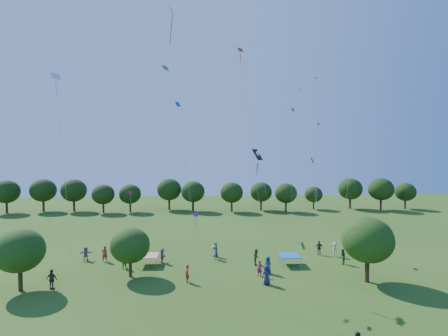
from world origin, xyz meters
The scene contains 36 objects.
near_tree_west centered at (-18.28, 14.71, 3.63)m, with size 4.31×4.31×5.58m.
near_tree_north centered at (-9.11, 17.54, 3.16)m, with size 3.90×3.90×4.92m.
near_tree_east centered at (13.76, 14.65, 4.06)m, with size 4.83×4.83×6.24m.
treeline centered at (-1.73, 55.43, 4.09)m, with size 88.01×8.77×6.77m.
tent_red_stripe centered at (-7.91, 20.99, 1.04)m, with size 2.20×2.20×1.10m.
tent_blue centered at (7.61, 20.02, 1.04)m, with size 2.20×2.20×1.10m.
crowd_person_0 centered at (4.73, 17.53, 0.89)m, with size 0.88×0.48×1.79m, color navy.
crowd_person_1 centered at (-3.43, 15.65, 0.85)m, with size 0.63×0.41×1.69m, color maroon.
crowd_person_2 centered at (4.00, 20.33, 0.87)m, with size 0.86×0.46×1.74m, color #265927.
crowd_person_3 centered at (-0.57, 22.65, 0.83)m, with size 1.08×0.49×1.65m, color tan.
crowd_person_4 centered at (12.16, 23.50, 0.85)m, with size 0.99×0.45×1.69m, color #433936.
crowd_person_5 centered at (-15.27, 23.15, 0.78)m, with size 1.46×0.52×1.56m, color #905490.
crowd_person_6 centered at (4.05, 14.64, 0.92)m, with size 0.91×0.49×1.84m, color navy.
crowd_person_7 centered at (3.77, 16.85, 0.78)m, with size 0.58×0.38×1.56m, color #9C1C42.
crowd_person_8 centered at (-10.28, 20.05, 0.80)m, with size 0.79×0.43×1.61m, color #2A6240.
crowd_person_9 centered at (13.80, 22.72, 0.84)m, with size 1.09×0.49×1.68m, color beige.
crowd_person_10 centered at (-15.57, 14.78, 0.91)m, with size 1.06×0.48×1.81m, color #3D3731.
crowd_person_11 centered at (-6.41, 21.66, 0.83)m, with size 1.54×0.55×1.65m, color #A86292.
crowd_person_12 centered at (-0.41, 23.55, 0.83)m, with size 0.82×0.44×1.67m, color navy.
crowd_person_13 centered at (-13.00, 22.58, 0.90)m, with size 0.67×0.43×1.79m, color #9C311C.
crowd_person_14 centered at (13.52, 19.86, 0.85)m, with size 0.83×0.45×1.69m, color #24542D.
pirate_kite centered at (3.44, 16.26, 12.05)m, with size 3.22×2.32×11.42m.
red_high_kite centered at (-4.49, 17.78, 21.48)m, with size 2.87×3.31×25.54m.
small_kite_0 centered at (2.42, 17.22, 17.55)m, with size 2.60×3.56×21.56m.
small_kite_1 centered at (13.12, 28.09, 14.44)m, with size 1.34×4.47×21.24m.
small_kite_2 centered at (12.27, 24.92, 11.10)m, with size 0.43×1.42×14.66m.
small_kite_3 centered at (5.91, 10.44, 4.48)m, with size 1.62×5.11×3.89m.
small_kite_4 centered at (-4.16, 21.20, 14.15)m, with size 2.05×2.39×16.52m.
small_kite_5 centered at (-2.71, 24.82, 4.41)m, with size 0.66×2.53×3.74m.
small_kite_6 centered at (-13.34, 11.61, 15.15)m, with size 0.98×4.74×17.27m.
small_kite_7 centered at (7.89, 18.36, 13.47)m, with size 1.09×1.00×17.78m.
small_kite_8 centered at (-9.42, 20.02, 6.82)m, with size 1.07×0.75×6.96m.
small_kite_9 centered at (7.43, 18.54, 12.22)m, with size 0.52×1.23×15.70m.
small_kite_10 centered at (13.59, 19.22, 7.55)m, with size 1.41×1.07×8.38m.
small_kite_11 centered at (-6.23, 19.03, 17.06)m, with size 3.41×0.94×19.93m.
small_kite_12 centered at (12.20, 26.34, 10.11)m, with size 0.78×1.55×10.34m.
Camera 1 is at (-2.07, -17.21, 12.54)m, focal length 28.00 mm.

